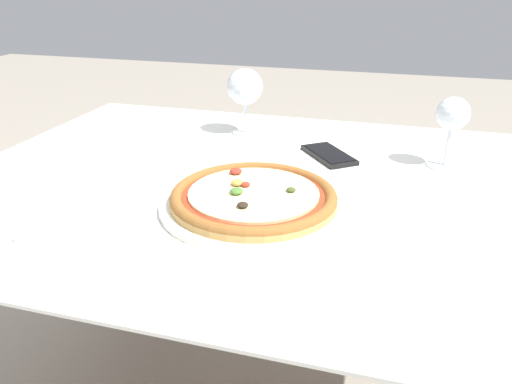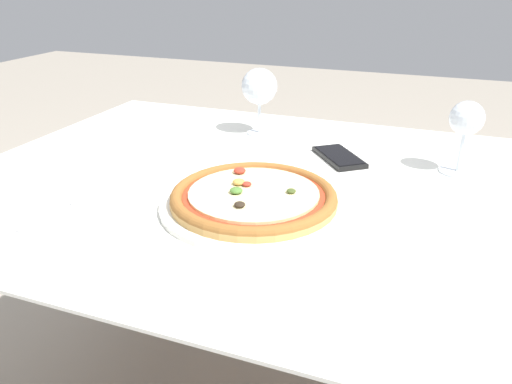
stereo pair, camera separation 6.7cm
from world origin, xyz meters
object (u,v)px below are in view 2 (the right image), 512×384
object	(u,v)px
dining_table	(274,221)
wine_glass_far_left	(259,88)
wine_glass_far_right	(466,122)
pizza_plate	(256,199)
cell_phone	(339,157)
fork	(65,211)

from	to	relation	value
dining_table	wine_glass_far_left	xyz separation A→B (m)	(-0.14, 0.29, 0.20)
wine_glass_far_left	wine_glass_far_right	distance (m)	0.49
pizza_plate	wine_glass_far_right	xyz separation A→B (m)	(0.34, 0.30, 0.09)
wine_glass_far_right	cell_phone	xyz separation A→B (m)	(-0.25, -0.01, -0.10)
dining_table	cell_phone	xyz separation A→B (m)	(0.09, 0.18, 0.09)
dining_table	wine_glass_far_right	bearing A→B (deg)	28.84
wine_glass_far_right	pizza_plate	bearing A→B (deg)	-137.84
wine_glass_far_right	cell_phone	world-z (taller)	wine_glass_far_right
dining_table	wine_glass_far_right	world-z (taller)	wine_glass_far_right
dining_table	wine_glass_far_left	size ratio (longest dim) A/B	7.72
pizza_plate	fork	size ratio (longest dim) A/B	1.99
dining_table	wine_glass_far_left	distance (m)	0.38
dining_table	pizza_plate	bearing A→B (deg)	-87.93
dining_table	cell_phone	world-z (taller)	cell_phone
pizza_plate	fork	world-z (taller)	pizza_plate
wine_glass_far_right	cell_phone	distance (m)	0.27
pizza_plate	wine_glass_far_left	distance (m)	0.44
dining_table	fork	bearing A→B (deg)	-139.88
dining_table	cell_phone	distance (m)	0.22
fork	wine_glass_far_left	world-z (taller)	wine_glass_far_left
wine_glass_far_left	cell_phone	size ratio (longest dim) A/B	1.06
dining_table	wine_glass_far_right	xyz separation A→B (m)	(0.34, 0.19, 0.19)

